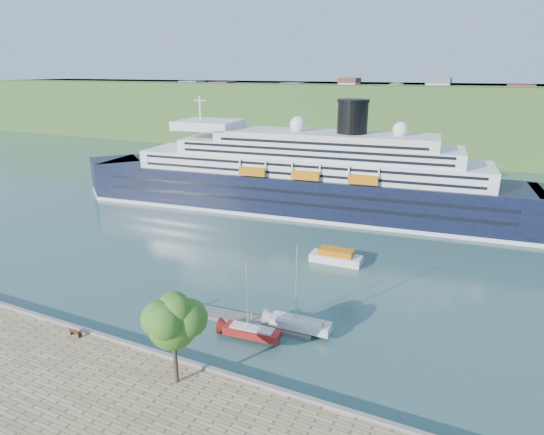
# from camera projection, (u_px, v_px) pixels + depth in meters

# --- Properties ---
(ground) EXTENTS (400.00, 400.00, 0.00)m
(ground) POSITION_uv_depth(u_px,v_px,m) (169.00, 364.00, 47.08)
(ground) COLOR #2F5451
(ground) RESTS_ON ground
(far_hillside) EXTENTS (400.00, 50.00, 24.00)m
(far_hillside) POSITION_uv_depth(u_px,v_px,m) (407.00, 118.00, 168.42)
(far_hillside) COLOR #2E5522
(far_hillside) RESTS_ON ground
(quay_coping) EXTENTS (220.00, 0.50, 0.30)m
(quay_coping) POSITION_uv_depth(u_px,v_px,m) (167.00, 355.00, 46.55)
(quay_coping) COLOR slate
(quay_coping) RESTS_ON promenade
(cruise_ship) EXTENTS (106.53, 25.82, 23.70)m
(cruise_ship) POSITION_uv_depth(u_px,v_px,m) (297.00, 156.00, 94.90)
(cruise_ship) COLOR black
(cruise_ship) RESTS_ON ground
(park_bench) EXTENTS (1.54, 0.70, 0.97)m
(park_bench) POSITION_uv_depth(u_px,v_px,m) (76.00, 332.00, 50.12)
(park_bench) COLOR #4C2315
(park_bench) RESTS_ON promenade
(promenade_tree) EXTENTS (5.99, 5.99, 9.91)m
(promenade_tree) POSITION_uv_depth(u_px,v_px,m) (174.00, 336.00, 41.31)
(promenade_tree) COLOR #235A17
(promenade_tree) RESTS_ON promenade
(floating_pontoon) EXTENTS (19.63, 3.64, 0.43)m
(floating_pontoon) POSITION_uv_depth(u_px,v_px,m) (236.00, 318.00, 55.30)
(floating_pontoon) COLOR slate
(floating_pontoon) RESTS_ON ground
(sailboat_red) EXTENTS (7.35, 2.64, 9.29)m
(sailboat_red) POSITION_uv_depth(u_px,v_px,m) (252.00, 303.00, 49.87)
(sailboat_red) COLOR maroon
(sailboat_red) RESTS_ON ground
(sailboat_white_far) EXTENTS (7.98, 2.56, 10.19)m
(sailboat_white_far) POSITION_uv_depth(u_px,v_px,m) (301.00, 292.00, 51.21)
(sailboat_white_far) COLOR silver
(sailboat_white_far) RESTS_ON ground
(tender_launch) EXTENTS (8.22, 3.01, 2.25)m
(tender_launch) POSITION_uv_depth(u_px,v_px,m) (336.00, 256.00, 71.47)
(tender_launch) COLOR #CD6A0C
(tender_launch) RESTS_ON ground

